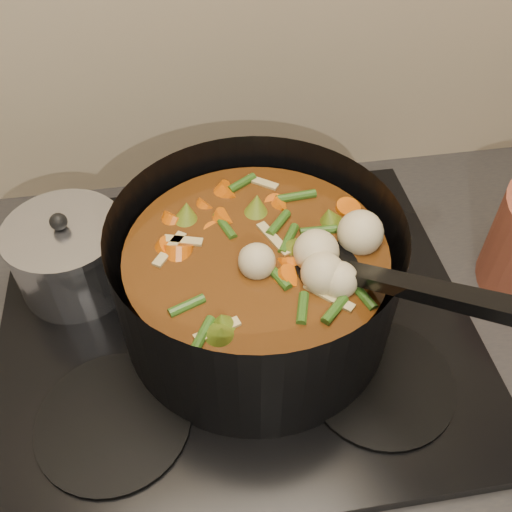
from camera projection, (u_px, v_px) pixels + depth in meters
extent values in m
cube|color=brown|center=(242.00, 468.00, 1.13)|extent=(2.60, 0.60, 0.86)
cube|color=black|center=(237.00, 335.00, 0.80)|extent=(2.64, 0.64, 0.05)
cube|color=black|center=(236.00, 320.00, 0.77)|extent=(0.62, 0.54, 0.02)
cylinder|color=black|center=(114.00, 420.00, 0.66)|extent=(0.18, 0.18, 0.01)
cylinder|color=black|center=(380.00, 382.00, 0.69)|extent=(0.18, 0.18, 0.01)
cylinder|color=black|center=(115.00, 258.00, 0.83)|extent=(0.18, 0.18, 0.01)
cylinder|color=black|center=(328.00, 233.00, 0.87)|extent=(0.18, 0.18, 0.01)
cylinder|color=black|center=(256.00, 276.00, 0.70)|extent=(0.44, 0.44, 0.17)
cylinder|color=black|center=(256.00, 315.00, 0.76)|extent=(0.34, 0.34, 0.01)
cylinder|color=#4D250D|center=(256.00, 283.00, 0.71)|extent=(0.31, 0.31, 0.12)
cylinder|color=orange|center=(294.00, 248.00, 0.67)|extent=(0.03, 0.04, 0.03)
cylinder|color=orange|center=(290.00, 213.00, 0.72)|extent=(0.05, 0.05, 0.03)
cylinder|color=orange|center=(230.00, 190.00, 0.75)|extent=(0.05, 0.05, 0.03)
cylinder|color=orange|center=(208.00, 237.00, 0.69)|extent=(0.04, 0.04, 0.03)
cylinder|color=orange|center=(175.00, 280.00, 0.64)|extent=(0.04, 0.04, 0.03)
cylinder|color=orange|center=(244.00, 281.00, 0.64)|extent=(0.05, 0.05, 0.03)
cylinder|color=orange|center=(296.00, 299.00, 0.62)|extent=(0.04, 0.04, 0.03)
cylinder|color=orange|center=(357.00, 264.00, 0.66)|extent=(0.04, 0.04, 0.03)
cylinder|color=orange|center=(296.00, 228.00, 0.70)|extent=(0.05, 0.05, 0.03)
cylinder|color=orange|center=(257.00, 197.00, 0.74)|extent=(0.05, 0.05, 0.03)
cylinder|color=orange|center=(228.00, 234.00, 0.69)|extent=(0.04, 0.03, 0.03)
cylinder|color=orange|center=(186.00, 259.00, 0.66)|extent=(0.05, 0.05, 0.03)
cylinder|color=orange|center=(193.00, 320.00, 0.60)|extent=(0.05, 0.05, 0.03)
sphere|color=beige|center=(317.00, 237.00, 0.67)|extent=(0.05, 0.05, 0.05)
sphere|color=beige|center=(244.00, 203.00, 0.71)|extent=(0.05, 0.05, 0.05)
sphere|color=beige|center=(195.00, 256.00, 0.65)|extent=(0.05, 0.05, 0.05)
sphere|color=beige|center=(278.00, 289.00, 0.61)|extent=(0.05, 0.05, 0.05)
sphere|color=beige|center=(312.00, 227.00, 0.68)|extent=(0.05, 0.05, 0.05)
cone|color=#62701C|center=(228.00, 312.00, 0.60)|extent=(0.05, 0.05, 0.04)
cone|color=#62701C|center=(336.00, 275.00, 0.63)|extent=(0.05, 0.05, 0.04)
cone|color=#62701C|center=(301.00, 201.00, 0.72)|extent=(0.05, 0.05, 0.04)
cone|color=#62701C|center=(199.00, 208.00, 0.71)|extent=(0.05, 0.05, 0.04)
cone|color=#62701C|center=(185.00, 287.00, 0.62)|extent=(0.05, 0.05, 0.04)
cone|color=#62701C|center=(301.00, 306.00, 0.60)|extent=(0.05, 0.05, 0.04)
cylinder|color=#365D1B|center=(277.00, 222.00, 0.70)|extent=(0.01, 0.05, 0.01)
cylinder|color=#365D1B|center=(223.00, 188.00, 0.74)|extent=(0.04, 0.04, 0.01)
cylinder|color=#365D1B|center=(180.00, 232.00, 0.68)|extent=(0.05, 0.02, 0.01)
cylinder|color=#365D1B|center=(201.00, 276.00, 0.64)|extent=(0.03, 0.05, 0.01)
cylinder|color=#365D1B|center=(252.00, 283.00, 0.63)|extent=(0.03, 0.05, 0.01)
cylinder|color=#365D1B|center=(336.00, 304.00, 0.61)|extent=(0.05, 0.02, 0.01)
cylinder|color=#365D1B|center=(337.00, 241.00, 0.67)|extent=(0.04, 0.04, 0.01)
cylinder|color=#365D1B|center=(287.00, 212.00, 0.71)|extent=(0.01, 0.05, 0.01)
cylinder|color=#365D1B|center=(241.00, 220.00, 0.70)|extent=(0.04, 0.04, 0.01)
cylinder|color=#365D1B|center=(164.00, 226.00, 0.69)|extent=(0.05, 0.02, 0.01)
cylinder|color=#365D1B|center=(182.00, 282.00, 0.63)|extent=(0.03, 0.05, 0.01)
cylinder|color=#365D1B|center=(248.00, 298.00, 0.61)|extent=(0.03, 0.05, 0.01)
cube|color=tan|center=(185.00, 242.00, 0.67)|extent=(0.05, 0.01, 0.00)
cube|color=tan|center=(232.00, 304.00, 0.61)|extent=(0.02, 0.05, 0.00)
cube|color=tan|center=(324.00, 273.00, 0.64)|extent=(0.05, 0.04, 0.00)
cube|color=tan|center=(295.00, 209.00, 0.71)|extent=(0.04, 0.04, 0.00)
cube|color=tan|center=(206.00, 215.00, 0.71)|extent=(0.03, 0.05, 0.00)
cube|color=tan|center=(195.00, 283.00, 0.63)|extent=(0.05, 0.02, 0.00)
ellipsoid|color=black|center=(327.00, 268.00, 0.65)|extent=(0.09, 0.10, 0.01)
cube|color=black|center=(427.00, 291.00, 0.55)|extent=(0.13, 0.19, 0.13)
cylinder|color=silver|center=(71.00, 259.00, 0.77)|extent=(0.15, 0.15, 0.09)
cylinder|color=silver|center=(62.00, 231.00, 0.73)|extent=(0.16, 0.16, 0.01)
sphere|color=black|center=(58.00, 222.00, 0.72)|extent=(0.02, 0.02, 0.02)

